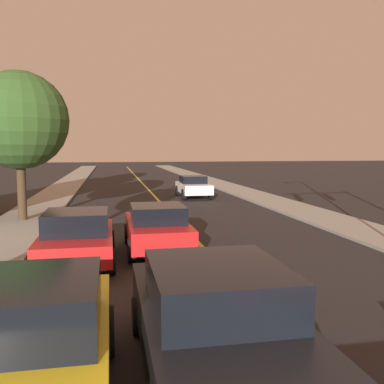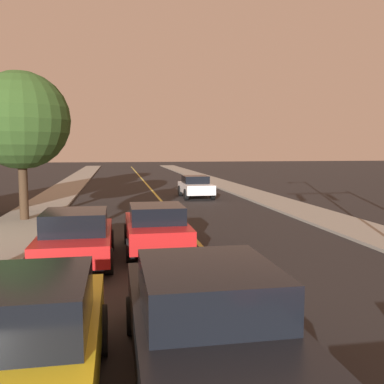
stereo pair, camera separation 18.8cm
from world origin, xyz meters
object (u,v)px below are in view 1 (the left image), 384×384
object	(u,v)px
car_outer_lane_second	(77,237)
car_far_oncoming	(193,186)
car_near_lane_front	(215,318)
car_outer_lane_front	(35,343)
car_near_lane_second	(157,227)
tree_left_far	(19,121)

from	to	relation	value
car_outer_lane_second	car_far_oncoming	bearing A→B (deg)	67.62
car_near_lane_front	car_outer_lane_front	bearing A→B (deg)	-169.69
car_near_lane_second	tree_left_far	size ratio (longest dim) A/B	0.62
car_outer_lane_front	tree_left_far	distance (m)	14.62
car_outer_lane_front	car_outer_lane_second	size ratio (longest dim) A/B	0.99
car_outer_lane_front	tree_left_far	bearing A→B (deg)	101.31
car_outer_lane_second	car_far_oncoming	distance (m)	16.03
car_outer_lane_front	car_near_lane_second	bearing A→B (deg)	73.36
car_near_lane_front	car_near_lane_second	xyz separation A→B (m)	(0.00, 7.26, -0.05)
car_near_lane_second	car_far_oncoming	size ratio (longest dim) A/B	1.00
car_near_lane_front	car_far_oncoming	distance (m)	21.44
car_near_lane_front	car_far_oncoming	size ratio (longest dim) A/B	1.21
car_near_lane_front	car_outer_lane_second	distance (m)	6.68
car_far_oncoming	car_near_lane_front	bearing A→B (deg)	79.76
car_near_lane_second	car_outer_lane_front	world-z (taller)	car_outer_lane_front
car_near_lane_second	car_near_lane_front	bearing A→B (deg)	-90.00
car_outer_lane_front	car_outer_lane_second	xyz separation A→B (m)	(0.00, 6.69, -0.09)
car_near_lane_second	car_far_oncoming	distance (m)	14.35
car_near_lane_front	car_outer_lane_front	xyz separation A→B (m)	(-2.30, -0.42, 0.04)
tree_left_far	car_outer_lane_front	bearing A→B (deg)	-78.69
car_far_oncoming	car_near_lane_second	bearing A→B (deg)	74.60
car_near_lane_second	car_outer_lane_second	size ratio (longest dim) A/B	0.96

